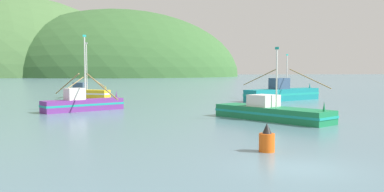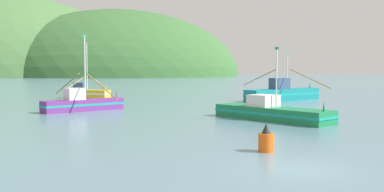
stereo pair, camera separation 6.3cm
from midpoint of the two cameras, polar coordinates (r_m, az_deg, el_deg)
ground_plane at (r=17.70m, az=14.05°, el=-9.43°), size 600.00×600.00×0.00m
hill_far_left at (r=243.98m, az=-9.83°, el=2.62°), size 136.36×109.08×74.34m
fishing_boat_purple at (r=41.74m, az=-14.54°, el=-0.96°), size 7.69×10.88×7.23m
fishing_boat_teal at (r=55.11m, az=11.99°, el=0.34°), size 11.48×13.04×5.90m
fishing_boat_green at (r=33.80m, az=10.48°, el=-2.12°), size 7.32×9.89×5.68m
fishing_boat_yellow at (r=60.60m, az=-14.04°, el=0.44°), size 6.52×8.04×7.65m
channel_buoy at (r=20.78m, az=9.92°, el=-5.86°), size 0.76×0.76×1.39m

